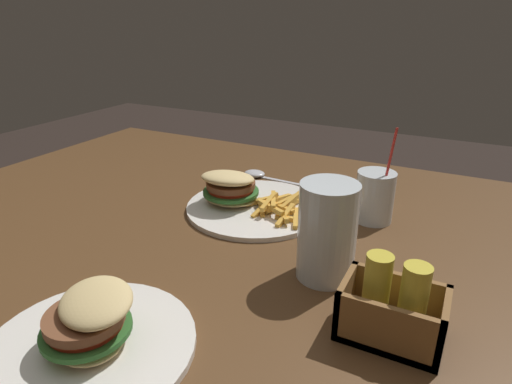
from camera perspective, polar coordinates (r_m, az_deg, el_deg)
name	(u,v)px	position (r m, az deg, el deg)	size (l,w,h in m)	color
dining_table	(222,299)	(0.82, -4.55, -14.06)	(1.49, 1.18, 0.77)	brown
meal_plate_near	(245,198)	(0.90, -1.42, -0.81)	(0.29, 0.29, 0.09)	white
beer_glass	(327,234)	(0.66, 9.46, -5.61)	(0.09, 0.09, 0.15)	silver
juice_glass	(375,198)	(0.87, 15.52, -0.82)	(0.07, 0.07, 0.19)	silver
spoon	(257,174)	(1.08, 0.18, 2.39)	(0.17, 0.05, 0.02)	silver
meal_plate_far	(89,334)	(0.58, -21.32, -17.22)	(0.26, 0.26, 0.09)	white
condiment_caddy	(392,310)	(0.58, 17.68, -14.79)	(0.13, 0.08, 0.11)	brown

